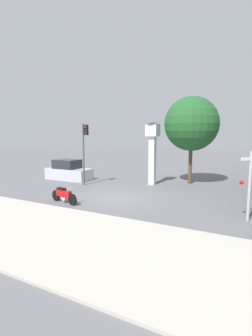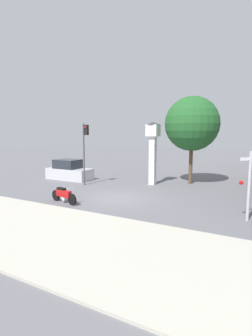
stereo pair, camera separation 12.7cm
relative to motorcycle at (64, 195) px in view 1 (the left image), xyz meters
The scene contains 8 objects.
ground_plane 3.43m from the motorcycle, 49.87° to the left, with size 120.00×120.00×0.00m, color slate.
sidewalk_strip 4.58m from the motorcycle, 61.30° to the right, with size 36.00×6.00×0.10m.
motorcycle is the anchor object (origin of this frame).
clock_tower 8.68m from the motorcycle, 73.03° to the left, with size 1.11×1.11×5.04m.
traffic_light 6.15m from the motorcycle, 113.65° to the left, with size 0.50×0.35×4.91m.
railroad_crossing_signal 10.15m from the motorcycle, ahead, with size 0.90×0.82×3.32m.
street_tree 11.80m from the motorcycle, 62.85° to the left, with size 4.40×4.40×7.11m.
parked_car 8.32m from the motorcycle, 128.83° to the left, with size 4.20×1.81×1.80m.
Camera 1 is at (8.36, -14.27, 4.13)m, focal length 28.00 mm.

